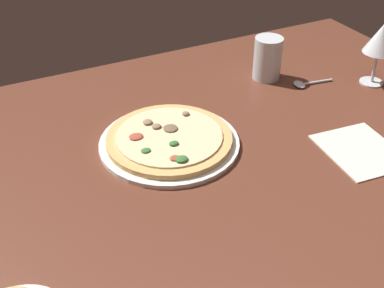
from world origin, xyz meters
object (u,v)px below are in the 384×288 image
pizza_main (169,140)px  spoon (304,84)px  water_glass (267,61)px  paper_menu (361,151)px  wine_glass_far (381,40)px

pizza_main → spoon: (-42.46, -8.78, -0.75)cm
pizza_main → water_glass: size_ratio=2.68×
water_glass → spoon: size_ratio=1.01×
pizza_main → water_glass: 39.98cm
spoon → water_glass: bearing=-51.8°
pizza_main → paper_menu: pizza_main is taller
wine_glass_far → water_glass: bearing=-33.1°
paper_menu → wine_glass_far: bearing=-131.5°
wine_glass_far → pizza_main: bearing=1.9°
pizza_main → spoon: size_ratio=2.70×
paper_menu → pizza_main: bearing=-24.4°
pizza_main → wine_glass_far: (-59.03, -1.96, 10.72)cm
pizza_main → water_glass: water_glass is taller
wine_glass_far → spoon: (16.57, -6.82, -11.47)cm
water_glass → spoon: 11.28cm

